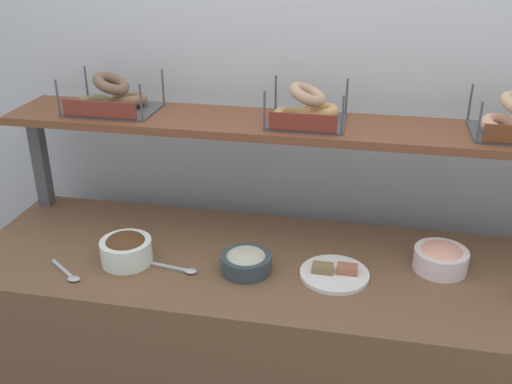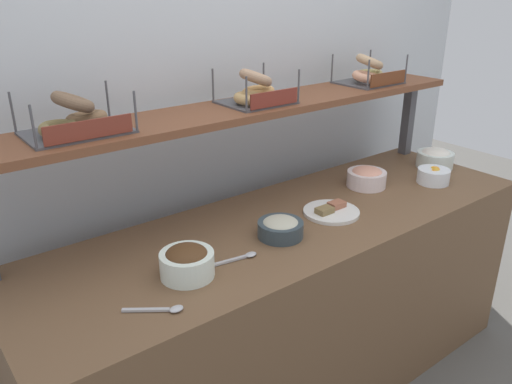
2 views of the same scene
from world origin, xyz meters
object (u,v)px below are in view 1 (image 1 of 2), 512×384
at_px(bagel_basket_poppy, 112,99).
at_px(bowl_chocolate_spread, 126,249).
at_px(bagel_basket_sesame, 306,110).
at_px(bowl_lox_spread, 441,257).
at_px(serving_spoon_by_edge, 180,269).
at_px(serving_spoon_near_plate, 68,274).
at_px(serving_plate_white, 334,273).
at_px(bowl_tuna_salad, 246,261).

bearing_deg(bagel_basket_poppy, bowl_chocolate_spread, -65.11).
distance_m(bowl_chocolate_spread, bagel_basket_sesame, 0.80).
bearing_deg(bowl_lox_spread, serving_spoon_by_edge, -167.79).
bearing_deg(bowl_chocolate_spread, bagel_basket_poppy, 114.89).
xyz_separation_m(serving_spoon_near_plate, bagel_basket_poppy, (-0.02, 0.50, 0.47)).
bearing_deg(bowl_chocolate_spread, serving_plate_white, 4.10).
bearing_deg(bagel_basket_sesame, bowl_tuna_salad, -113.37).
relative_size(bowl_lox_spread, bagel_basket_poppy, 0.55).
distance_m(bowl_lox_spread, serving_plate_white, 0.37).
distance_m(bowl_chocolate_spread, bowl_tuna_salad, 0.42).
distance_m(bowl_lox_spread, bagel_basket_poppy, 1.34).
relative_size(bowl_chocolate_spread, serving_spoon_by_edge, 0.99).
relative_size(bowl_lox_spread, serving_spoon_near_plate, 1.19).
height_order(serving_spoon_by_edge, bagel_basket_sesame, bagel_basket_sesame).
relative_size(bowl_tuna_salad, serving_spoon_near_plate, 1.13).
height_order(bowl_lox_spread, bagel_basket_poppy, bagel_basket_poppy).
relative_size(serving_plate_white, bagel_basket_sesame, 0.85).
relative_size(bowl_tuna_salad, bagel_basket_sesame, 0.63).
xyz_separation_m(bowl_lox_spread, serving_plate_white, (-0.35, -0.12, -0.04)).
distance_m(serving_plate_white, bagel_basket_poppy, 1.06).
bearing_deg(bowl_tuna_salad, bowl_chocolate_spread, -176.46).
bearing_deg(serving_spoon_by_edge, serving_plate_white, 7.94).
relative_size(bowl_chocolate_spread, serving_plate_white, 0.76).
distance_m(bowl_tuna_salad, serving_plate_white, 0.30).
distance_m(bowl_chocolate_spread, serving_plate_white, 0.73).
relative_size(bowl_chocolate_spread, serving_spoon_near_plate, 1.16).
xyz_separation_m(bowl_chocolate_spread, bagel_basket_poppy, (-0.18, 0.38, 0.42)).
relative_size(bowl_lox_spread, bagel_basket_sesame, 0.66).
distance_m(bowl_chocolate_spread, serving_spoon_by_edge, 0.21).
xyz_separation_m(bowl_chocolate_spread, serving_plate_white, (0.72, 0.05, -0.04)).
xyz_separation_m(bowl_chocolate_spread, bowl_tuna_salad, (0.42, 0.03, -0.02)).
bearing_deg(serving_plate_white, bagel_basket_poppy, 160.07).
bearing_deg(bagel_basket_poppy, serving_spoon_by_edge, -46.58).
xyz_separation_m(bowl_lox_spread, serving_spoon_by_edge, (-0.87, -0.19, -0.04)).
bearing_deg(bagel_basket_sesame, bagel_basket_poppy, 179.49).
bearing_deg(bagel_basket_sesame, bowl_chocolate_spread, -147.04).
relative_size(serving_spoon_near_plate, serving_spoon_by_edge, 0.85).
bearing_deg(bowl_tuna_salad, bowl_lox_spread, 12.28).
distance_m(bowl_chocolate_spread, bagel_basket_poppy, 0.59).
xyz_separation_m(serving_plate_white, bagel_basket_sesame, (-0.15, 0.32, 0.47)).
bearing_deg(bowl_chocolate_spread, serving_spoon_by_edge, -5.90).
distance_m(serving_plate_white, serving_spoon_near_plate, 0.90).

